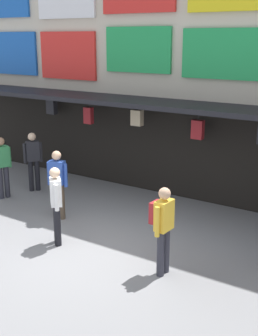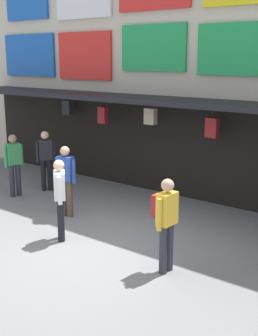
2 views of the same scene
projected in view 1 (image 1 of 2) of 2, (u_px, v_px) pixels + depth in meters
ground_plane at (85, 250)px, 9.23m from camera, size 80.00×80.00×0.00m
shopfront at (190, 47)px, 11.78m from camera, size 18.00×2.60×8.00m
pedestrian_in_blue at (33, 158)px, 12.55m from camera, size 0.39×0.44×1.68m
pedestrian_in_black at (163, 224)px, 8.05m from camera, size 0.37×0.53×1.68m
pedestrian_in_red at (2, 164)px, 11.97m from camera, size 0.32×0.51×1.68m
pedestrian_in_green at (58, 181)px, 10.58m from camera, size 0.52×0.30×1.68m
pedestrian_in_purple at (56, 202)px, 9.26m from camera, size 0.41×0.41×1.68m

